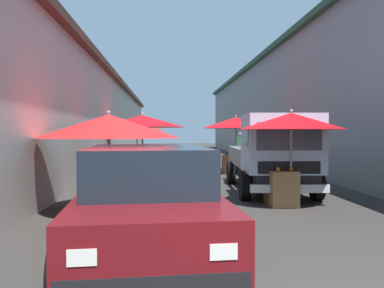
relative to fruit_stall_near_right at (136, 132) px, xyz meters
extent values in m
plane|color=#33302D|center=(-2.21, -2.66, -1.65)|extent=(90.00, 90.00, 0.00)
cube|color=beige|center=(0.04, 4.77, 0.49)|extent=(49.50, 7.00, 4.28)
cube|color=#4C3328|center=(0.04, 4.77, 2.75)|extent=(49.80, 7.50, 0.24)
cube|color=gray|center=(0.04, -10.10, 1.18)|extent=(49.50, 7.00, 5.65)
cube|color=#284C38|center=(0.04, -10.10, 4.13)|extent=(49.80, 7.50, 0.24)
cylinder|color=#9E9EA3|center=(0.01, -0.04, -0.62)|extent=(0.06, 0.06, 2.06)
cone|color=red|center=(0.01, -0.04, 0.24)|extent=(2.47, 2.47, 0.35)
sphere|color=#9E9EA3|center=(0.01, -0.04, 0.46)|extent=(0.07, 0.07, 0.07)
cube|color=#9E7547|center=(-0.04, 0.19, -1.25)|extent=(0.80, 0.63, 0.79)
sphere|color=orange|center=(-0.17, 0.20, -0.81)|extent=(0.09, 0.09, 0.09)
sphere|color=orange|center=(0.17, -0.02, -0.75)|extent=(0.09, 0.09, 0.09)
sphere|color=orange|center=(-0.02, 0.09, -0.81)|extent=(0.09, 0.09, 0.09)
sphere|color=orange|center=(0.01, 0.31, -0.81)|extent=(0.09, 0.09, 0.09)
sphere|color=orange|center=(0.01, 0.33, -0.81)|extent=(0.09, 0.09, 0.09)
cylinder|color=#9E9EA3|center=(-1.90, -4.12, -0.52)|extent=(0.06, 0.06, 2.25)
cone|color=red|center=(-1.90, -4.12, 0.38)|extent=(2.78, 2.78, 0.44)
sphere|color=#9E9EA3|center=(-1.90, -4.12, 0.65)|extent=(0.07, 0.07, 0.07)
cube|color=olive|center=(-1.87, -3.98, -1.30)|extent=(0.99, 0.72, 0.70)
sphere|color=orange|center=(-1.73, -4.14, -0.90)|extent=(0.09, 0.09, 0.09)
sphere|color=orange|center=(-1.75, -4.12, -0.90)|extent=(0.09, 0.09, 0.09)
sphere|color=orange|center=(-2.01, -3.89, -0.84)|extent=(0.09, 0.09, 0.09)
cylinder|color=#9E9EA3|center=(-9.73, -0.17, -0.64)|extent=(0.06, 0.06, 2.01)
cone|color=red|center=(-9.73, -0.17, 0.12)|extent=(2.86, 2.86, 0.47)
sphere|color=#9E9EA3|center=(-9.73, -0.17, 0.40)|extent=(0.07, 0.07, 0.07)
cube|color=olive|center=(-9.68, -0.40, -1.29)|extent=(0.83, 0.58, 0.72)
sphere|color=orange|center=(-9.78, -0.31, -0.88)|extent=(0.09, 0.09, 0.09)
sphere|color=orange|center=(-9.54, -0.59, -0.88)|extent=(0.09, 0.09, 0.09)
sphere|color=orange|center=(-9.51, -0.22, -0.88)|extent=(0.09, 0.09, 0.09)
sphere|color=orange|center=(-9.85, -0.30, -0.83)|extent=(0.09, 0.09, 0.09)
cylinder|color=#9E9EA3|center=(-9.16, -4.09, -0.61)|extent=(0.06, 0.06, 2.08)
cone|color=red|center=(-9.16, -4.09, 0.25)|extent=(2.34, 2.34, 0.37)
sphere|color=#9E9EA3|center=(-9.16, -4.09, 0.47)|extent=(0.07, 0.07, 0.07)
cube|color=#9E7547|center=(-9.02, -3.91, -1.25)|extent=(0.88, 0.59, 0.79)
sphere|color=orange|center=(-9.01, -4.03, -0.76)|extent=(0.09, 0.09, 0.09)
sphere|color=orange|center=(-8.83, -3.82, -0.81)|extent=(0.09, 0.09, 0.09)
sphere|color=orange|center=(-9.07, -3.71, -0.81)|extent=(0.09, 0.09, 0.09)
sphere|color=orange|center=(-9.25, -3.77, -0.81)|extent=(0.09, 0.09, 0.09)
sphere|color=orange|center=(-8.97, -3.90, -0.81)|extent=(0.09, 0.09, 0.09)
sphere|color=orange|center=(-9.24, -4.07, -0.81)|extent=(0.09, 0.09, 0.09)
cylinder|color=#9E9EA3|center=(-5.89, -0.62, -0.57)|extent=(0.06, 0.06, 2.16)
cone|color=red|center=(-5.89, -0.62, 0.33)|extent=(2.58, 2.58, 0.36)
sphere|color=#9E9EA3|center=(-5.89, -0.62, 0.55)|extent=(0.07, 0.07, 0.07)
cube|color=olive|center=(-6.05, -0.54, -1.25)|extent=(0.73, 0.69, 0.80)
sphere|color=orange|center=(-5.80, -0.67, -0.80)|extent=(0.09, 0.09, 0.09)
sphere|color=orange|center=(-5.79, -0.36, -0.75)|extent=(0.09, 0.09, 0.09)
sphere|color=orange|center=(-6.23, -0.35, -0.80)|extent=(0.09, 0.09, 0.09)
sphere|color=orange|center=(-6.22, -0.52, -0.80)|extent=(0.09, 0.09, 0.09)
sphere|color=orange|center=(-6.09, -0.41, -0.80)|extent=(0.09, 0.09, 0.09)
sphere|color=orange|center=(-6.17, -0.39, -0.80)|extent=(0.09, 0.09, 0.09)
cube|color=#600F14|center=(-12.63, -1.08, -1.08)|extent=(4.01, 2.00, 0.64)
cube|color=#19232D|center=(-12.49, -1.07, -0.48)|extent=(2.44, 1.68, 0.56)
cube|color=black|center=(-14.54, -1.22, -1.30)|extent=(0.22, 1.65, 0.20)
cube|color=silver|center=(-14.52, -1.80, -1.02)|extent=(0.08, 0.24, 0.14)
cube|color=silver|center=(-14.60, -0.63, -1.02)|extent=(0.08, 0.24, 0.14)
cylinder|color=black|center=(-13.90, -2.03, -1.35)|extent=(0.61, 0.24, 0.60)
cylinder|color=black|center=(-14.02, -0.32, -1.35)|extent=(0.61, 0.24, 0.60)
cylinder|color=black|center=(-11.25, -1.84, -1.35)|extent=(0.61, 0.24, 0.60)
cylinder|color=black|center=(-11.37, -0.12, -1.35)|extent=(0.61, 0.24, 0.60)
cube|color=black|center=(-6.75, -4.18, -1.15)|extent=(4.87, 1.72, 0.36)
cube|color=#ADC6E0|center=(-8.38, -4.09, -0.27)|extent=(1.63, 1.83, 1.40)
cube|color=#19232D|center=(-9.12, -4.05, -0.09)|extent=(0.14, 1.47, 0.63)
cube|color=#19232D|center=(-8.38, -4.09, -0.09)|extent=(1.14, 1.83, 0.45)
cube|color=black|center=(-9.13, -4.05, -0.79)|extent=(0.13, 1.40, 0.28)
cube|color=silver|center=(-9.21, -4.05, -1.25)|extent=(0.21, 1.75, 0.18)
cube|color=gray|center=(-5.98, -5.04, -0.72)|extent=(3.16, 0.23, 0.50)
cube|color=gray|center=(-5.89, -3.40, -0.72)|extent=(3.16, 0.23, 0.50)
cube|color=gray|center=(-4.39, -4.30, -0.72)|extent=(0.15, 1.65, 0.50)
cylinder|color=black|center=(-8.43, -4.96, -1.29)|extent=(0.73, 0.26, 0.72)
cylinder|color=black|center=(-8.34, -3.22, -1.29)|extent=(0.73, 0.26, 0.72)
cylinder|color=black|center=(-5.36, -5.13, -1.29)|extent=(0.73, 0.26, 0.72)
cylinder|color=black|center=(-5.27, -3.38, -1.29)|extent=(0.73, 0.26, 0.72)
cylinder|color=#665B4C|center=(0.47, -5.73, -1.25)|extent=(0.14, 0.14, 0.79)
cylinder|color=#665B4C|center=(0.51, -5.89, -1.25)|extent=(0.14, 0.14, 0.79)
cube|color=white|center=(0.49, -5.81, -0.56)|extent=(0.30, 0.49, 0.59)
sphere|color=tan|center=(0.49, -5.81, -0.16)|extent=(0.22, 0.22, 0.22)
cylinder|color=white|center=(0.43, -5.54, -0.53)|extent=(0.08, 0.08, 0.53)
cylinder|color=white|center=(0.55, -6.08, -0.53)|extent=(0.08, 0.08, 0.53)
cylinder|color=navy|center=(2.27, -5.05, -1.24)|extent=(0.14, 0.14, 0.81)
cylinder|color=navy|center=(2.13, -5.14, -1.24)|extent=(0.14, 0.14, 0.81)
cube|color=#4C8C59|center=(2.20, -5.10, -0.53)|extent=(0.51, 0.43, 0.61)
sphere|color=#A57A5B|center=(2.20, -5.10, -0.11)|extent=(0.22, 0.22, 0.22)
cylinder|color=#4C8C59|center=(2.44, -4.94, -0.50)|extent=(0.08, 0.08, 0.55)
cylinder|color=#4C8C59|center=(1.96, -5.26, -0.50)|extent=(0.08, 0.08, 0.55)
cylinder|color=#1E8C3F|center=(-2.41, -1.36, -1.23)|extent=(0.30, 0.30, 0.03)
cylinder|color=#1E8C3F|center=(-2.30, -1.36, -1.44)|extent=(0.04, 0.04, 0.42)
cylinder|color=#1E8C3F|center=(-2.41, -1.25, -1.44)|extent=(0.04, 0.04, 0.42)
cylinder|color=#1E8C3F|center=(-2.53, -1.36, -1.44)|extent=(0.04, 0.04, 0.42)
cylinder|color=#1E8C3F|center=(-2.41, -1.48, -1.44)|extent=(0.04, 0.04, 0.42)
camera|label=1|loc=(-17.88, -1.32, 0.00)|focal=37.56mm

